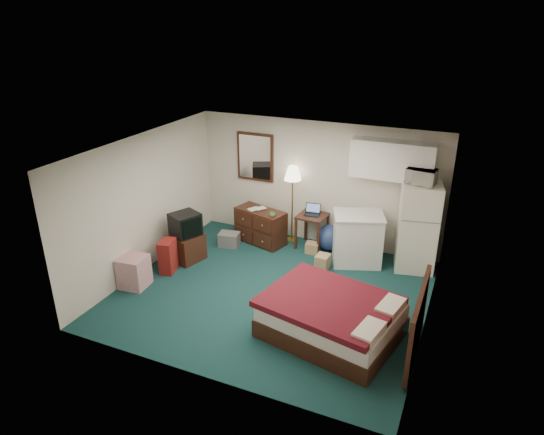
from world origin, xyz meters
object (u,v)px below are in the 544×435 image
at_px(desk, 312,231).
at_px(kitchen_counter, 357,239).
at_px(dresser, 261,226).
at_px(floor_lamp, 292,204).
at_px(tv_stand, 187,247).
at_px(suitcase, 168,256).
at_px(bed, 331,318).
at_px(fridge, 417,227).

bearing_deg(desk, kitchen_counter, -12.27).
xyz_separation_m(dresser, floor_lamp, (0.56, 0.34, 0.45)).
bearing_deg(floor_lamp, tv_stand, -133.59).
xyz_separation_m(kitchen_counter, suitcase, (-3.07, -1.73, -0.17)).
bearing_deg(tv_stand, kitchen_counter, 36.66).
height_order(dresser, bed, dresser).
xyz_separation_m(floor_lamp, kitchen_counter, (1.48, -0.41, -0.32)).
relative_size(kitchen_counter, fridge, 0.58).
bearing_deg(fridge, desk, 166.93).
bearing_deg(bed, fridge, 85.03).
bearing_deg(fridge, tv_stand, -172.07).
bearing_deg(suitcase, desk, 30.68).
height_order(dresser, fridge, fridge).
relative_size(desk, tv_stand, 1.24).
bearing_deg(dresser, bed, -31.26).
xyz_separation_m(dresser, suitcase, (-1.03, -1.79, -0.05)).
relative_size(floor_lamp, suitcase, 2.59).
distance_m(desk, fridge, 2.08).
relative_size(dresser, kitchen_counter, 1.10).
xyz_separation_m(bed, tv_stand, (-3.24, 1.16, -0.04)).
height_order(desk, bed, desk).
bearing_deg(bed, tv_stand, 172.30).
relative_size(dresser, bed, 0.56).
xyz_separation_m(kitchen_counter, fridge, (1.03, 0.24, 0.35)).
distance_m(desk, bed, 2.92).
height_order(kitchen_counter, bed, kitchen_counter).
distance_m(desk, kitchen_counter, 1.04).
height_order(desk, tv_stand, desk).
relative_size(kitchen_counter, bed, 0.52).
bearing_deg(desk, tv_stand, -139.82).
bearing_deg(desk, suitcase, -132.08).
xyz_separation_m(dresser, kitchen_counter, (2.03, -0.07, 0.12)).
height_order(dresser, desk, dresser).
height_order(dresser, floor_lamp, floor_lamp).
bearing_deg(suitcase, bed, -24.34).
xyz_separation_m(floor_lamp, tv_stand, (-1.53, -1.60, -0.54)).
relative_size(desk, fridge, 0.42).
bearing_deg(suitcase, floor_lamp, 39.78).
height_order(kitchen_counter, suitcase, kitchen_counter).
xyz_separation_m(desk, tv_stand, (-2.01, -1.48, -0.09)).
bearing_deg(bed, desk, 126.97).
bearing_deg(kitchen_counter, suitcase, -170.56).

